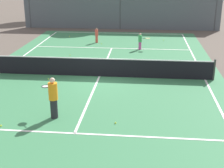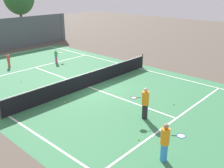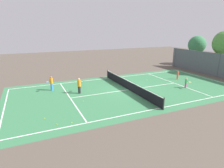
# 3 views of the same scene
# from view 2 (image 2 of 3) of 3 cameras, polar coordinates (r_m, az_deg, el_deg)

# --- Properties ---
(ground_plane) EXTENTS (80.00, 80.00, 0.00)m
(ground_plane) POSITION_cam_2_polar(r_m,az_deg,el_deg) (16.76, -5.24, -0.65)
(ground_plane) COLOR brown
(court_surface) EXTENTS (13.00, 25.00, 0.01)m
(court_surface) POSITION_cam_2_polar(r_m,az_deg,el_deg) (16.76, -5.24, -0.64)
(court_surface) COLOR #387A4C
(court_surface) RESTS_ON ground_plane
(tennis_net) EXTENTS (11.90, 0.10, 1.10)m
(tennis_net) POSITION_cam_2_polar(r_m,az_deg,el_deg) (16.58, -5.29, 0.99)
(tennis_net) COLOR #333833
(tennis_net) RESTS_ON ground_plane
(player_0) EXTENTS (0.82, 0.35, 1.15)m
(player_0) POSITION_cam_2_polar(r_m,az_deg,el_deg) (22.46, -12.36, 6.14)
(player_0) COLOR #D14799
(player_0) RESTS_ON ground_plane
(player_1) EXTENTS (0.24, 0.24, 1.12)m
(player_1) POSITION_cam_2_polar(r_m,az_deg,el_deg) (22.40, -22.16, 4.96)
(player_1) COLOR #E54C3F
(player_1) RESTS_ON ground_plane
(player_2) EXTENTS (0.77, 0.83, 1.56)m
(player_2) POSITION_cam_2_polar(r_m,az_deg,el_deg) (9.76, 11.81, -12.57)
(player_2) COLOR #388CD8
(player_2) RESTS_ON ground_plane
(player_3) EXTENTS (0.81, 0.82, 1.63)m
(player_3) POSITION_cam_2_polar(r_m,az_deg,el_deg) (12.53, 7.38, -4.22)
(player_3) COLOR #232328
(player_3) RESTS_ON ground_plane
(tennis_ball_2) EXTENTS (0.07, 0.07, 0.07)m
(tennis_ball_2) POSITION_cam_2_polar(r_m,az_deg,el_deg) (22.31, -20.45, 3.68)
(tennis_ball_2) COLOR #CCE533
(tennis_ball_2) RESTS_ON ground_plane
(tennis_ball_5) EXTENTS (0.07, 0.07, 0.07)m
(tennis_ball_5) POSITION_cam_2_polar(r_m,az_deg,el_deg) (14.62, 13.66, -4.38)
(tennis_ball_5) COLOR #CCE533
(tennis_ball_5) RESTS_ON ground_plane
(tennis_ball_6) EXTENTS (0.07, 0.07, 0.07)m
(tennis_ball_6) POSITION_cam_2_polar(r_m,az_deg,el_deg) (14.70, -10.46, -3.97)
(tennis_ball_6) COLOR #CCE533
(tennis_ball_6) RESTS_ON ground_plane
(tennis_ball_7) EXTENTS (0.07, 0.07, 0.07)m
(tennis_ball_7) POSITION_cam_2_polar(r_m,az_deg,el_deg) (11.20, 5.96, -12.17)
(tennis_ball_7) COLOR #CCE533
(tennis_ball_7) RESTS_ON ground_plane
(tennis_ball_8) EXTENTS (0.07, 0.07, 0.07)m
(tennis_ball_8) POSITION_cam_2_polar(r_m,az_deg,el_deg) (26.09, -13.22, 6.80)
(tennis_ball_8) COLOR #CCE533
(tennis_ball_8) RESTS_ON ground_plane
(tennis_ball_9) EXTENTS (0.07, 0.07, 0.07)m
(tennis_ball_9) POSITION_cam_2_polar(r_m,az_deg,el_deg) (18.62, -19.67, 0.51)
(tennis_ball_9) COLOR #CCE533
(tennis_ball_9) RESTS_ON ground_plane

